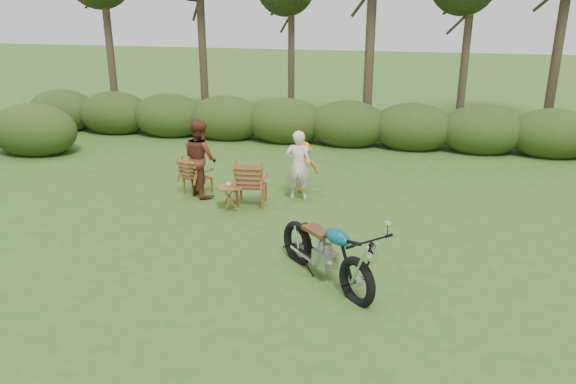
% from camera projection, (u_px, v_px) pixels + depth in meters
% --- Properties ---
extents(ground, '(80.00, 80.00, 0.00)m').
position_uv_depth(ground, '(285.00, 275.00, 9.51)').
color(ground, '#2B4F1A').
rests_on(ground, ground).
extents(tree_line, '(22.52, 11.62, 8.14)m').
position_uv_depth(tree_line, '(371.00, 18.00, 17.10)').
color(tree_line, '#35281C').
rests_on(tree_line, ground).
extents(motorcycle, '(2.28, 2.29, 1.34)m').
position_uv_depth(motorcycle, '(325.00, 279.00, 9.39)').
color(motorcycle, '#0B8196').
rests_on(motorcycle, ground).
extents(lawn_chair_right, '(0.81, 0.81, 1.06)m').
position_uv_depth(lawn_chair_right, '(252.00, 204.00, 12.74)').
color(lawn_chair_right, brown).
rests_on(lawn_chair_right, ground).
extents(lawn_chair_left, '(0.81, 0.81, 0.93)m').
position_uv_depth(lawn_chair_left, '(199.00, 193.00, 13.44)').
color(lawn_chair_left, brown).
rests_on(lawn_chair_left, ground).
extents(side_table, '(0.64, 0.60, 0.53)m').
position_uv_depth(side_table, '(230.00, 198.00, 12.35)').
color(side_table, brown).
rests_on(side_table, ground).
extents(cup, '(0.15, 0.15, 0.09)m').
position_uv_depth(cup, '(229.00, 184.00, 12.27)').
color(cup, beige).
rests_on(cup, side_table).
extents(adult_a, '(0.64, 0.46, 1.64)m').
position_uv_depth(adult_a, '(298.00, 199.00, 13.03)').
color(adult_a, beige).
rests_on(adult_a, ground).
extents(adult_b, '(1.11, 1.09, 1.80)m').
position_uv_depth(adult_b, '(202.00, 195.00, 13.33)').
color(adult_b, '#5C291A').
rests_on(adult_b, ground).
extents(child, '(0.91, 0.78, 1.22)m').
position_uv_depth(child, '(303.00, 191.00, 13.57)').
color(child, orange).
rests_on(child, ground).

